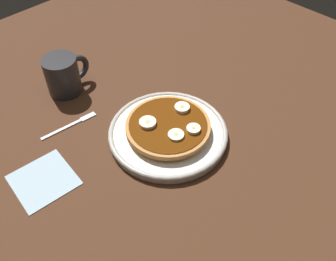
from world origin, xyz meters
TOP-DOWN VIEW (x-y plane):
  - ground_plane at (0.00, 0.00)cm, footprint 140.00×140.00cm
  - plate at (0.00, 0.00)cm, footprint 25.15×25.15cm
  - pancake_stack at (0.07, 0.39)cm, footprint 17.61×17.61cm
  - banana_slice_0 at (-1.24, -3.49)cm, footprint 3.24×3.24cm
  - banana_slice_1 at (-2.98, 2.90)cm, footprint 3.52×3.52cm
  - banana_slice_2 at (5.24, 1.00)cm, footprint 3.24×3.24cm
  - banana_slice_3 at (2.35, -4.90)cm, footprint 2.87×2.87cm
  - coffee_mug at (-6.31, 28.06)cm, footprint 11.32×7.89cm
  - napkin at (-24.89, 8.79)cm, footprint 12.00×12.00cm
  - fork at (-12.34, 17.34)cm, footprint 13.02×2.60cm

SIDE VIEW (x-z plane):
  - ground_plane at x=0.00cm, z-range -3.00..0.00cm
  - napkin at x=-24.89cm, z-range 0.00..0.30cm
  - fork at x=-12.34cm, z-range 0.00..0.50cm
  - plate at x=0.00cm, z-range 0.08..2.11cm
  - pancake_stack at x=0.07cm, z-range 1.70..3.89cm
  - banana_slice_0 at x=-1.24cm, z-range 3.69..4.44cm
  - banana_slice_3 at x=2.35cm, z-range 3.69..4.65cm
  - banana_slice_1 at x=-2.98cm, z-range 3.69..4.71cm
  - banana_slice_2 at x=5.24cm, z-range 3.69..4.73cm
  - coffee_mug at x=-6.31cm, z-range 0.14..9.16cm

